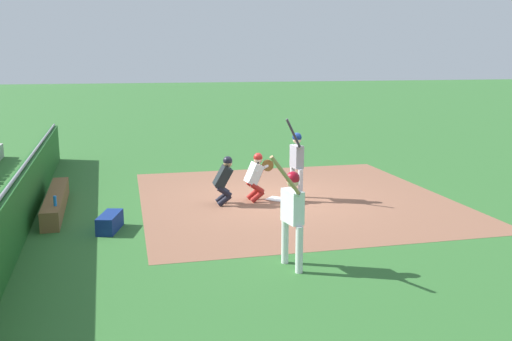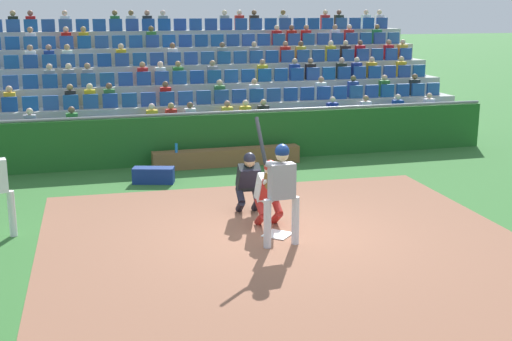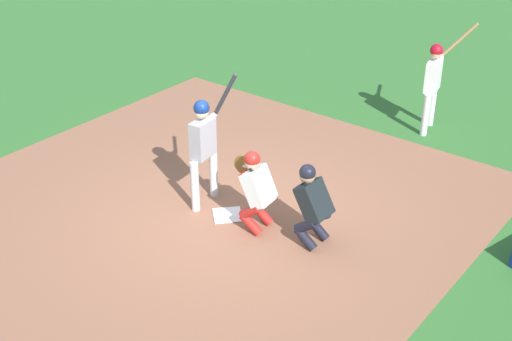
{
  "view_description": "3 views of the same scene",
  "coord_description": "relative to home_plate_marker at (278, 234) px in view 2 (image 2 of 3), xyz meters",
  "views": [
    {
      "loc": [
        13.63,
        -4.27,
        3.61
      ],
      "look_at": [
        0.26,
        -0.62,
        0.86
      ],
      "focal_mm": 39.01,
      "sensor_mm": 36.0,
      "label": 1
    },
    {
      "loc": [
        3.44,
        10.87,
        3.98
      ],
      "look_at": [
        0.37,
        -0.12,
        1.19
      ],
      "focal_mm": 47.25,
      "sensor_mm": 36.0,
      "label": 2
    },
    {
      "loc": [
        -7.04,
        -5.69,
        5.72
      ],
      "look_at": [
        -0.23,
        -0.71,
        1.13
      ],
      "focal_mm": 48.1,
      "sensor_mm": 36.0,
      "label": 3
    }
  ],
  "objects": [
    {
      "name": "ground_plane",
      "position": [
        0.0,
        0.0,
        -0.02
      ],
      "size": [
        160.0,
        160.0,
        0.0
      ],
      "primitive_type": "plane",
      "color": "#31692E"
    },
    {
      "name": "infield_dirt_patch",
      "position": [
        0.0,
        0.5,
        -0.01
      ],
      "size": [
        8.59,
        8.28,
        0.01
      ],
      "primitive_type": "cube",
      "rotation": [
        0.0,
        0.0,
        -0.03
      ],
      "color": "#8C5B44",
      "rests_on": "ground_plane"
    },
    {
      "name": "home_plate_marker",
      "position": [
        0.0,
        0.0,
        0.0
      ],
      "size": [
        0.62,
        0.62,
        0.02
      ],
      "primitive_type": "cube",
      "rotation": [
        0.0,
        0.0,
        0.79
      ],
      "color": "white",
      "rests_on": "infield_dirt_patch"
    },
    {
      "name": "batter_at_plate",
      "position": [
        0.11,
        0.53,
        1.09
      ],
      "size": [
        0.69,
        0.56,
        2.19
      ],
      "color": "silver",
      "rests_on": "ground_plane"
    },
    {
      "name": "catcher_crouching",
      "position": [
        0.01,
        -0.54,
        0.7
      ],
      "size": [
        0.48,
        0.73,
        1.29
      ],
      "color": "#AD231E",
      "rests_on": "ground_plane"
    },
    {
      "name": "home_plate_umpire",
      "position": [
        0.15,
        -1.42,
        0.67
      ],
      "size": [
        0.48,
        0.51,
        1.26
      ],
      "color": "black",
      "rests_on": "ground_plane"
    },
    {
      "name": "dugout_wall",
      "position": [
        0.0,
        -6.07,
        0.62
      ],
      "size": [
        15.95,
        0.24,
        1.33
      ],
      "color": "#1D5B1F",
      "rests_on": "ground_plane"
    },
    {
      "name": "dugout_bench",
      "position": [
        -0.37,
        -5.52,
        0.2
      ],
      "size": [
        3.8,
        0.4,
        0.44
      ],
      "primitive_type": "cube",
      "color": "brown",
      "rests_on": "ground_plane"
    },
    {
      "name": "water_bottle_on_bench",
      "position": [
        0.94,
        -5.42,
        0.54
      ],
      "size": [
        0.07,
        0.07,
        0.23
      ],
      "primitive_type": "cylinder",
      "color": "blue",
      "rests_on": "dugout_bench"
    },
    {
      "name": "equipment_duffel_bag",
      "position": [
        1.66,
        -4.27,
        0.17
      ],
      "size": [
        1.0,
        0.61,
        0.37
      ],
      "primitive_type": "cube",
      "rotation": [
        0.0,
        0.0,
        -0.29
      ],
      "color": "navy",
      "rests_on": "ground_plane"
    },
    {
      "name": "bleacher_stand",
      "position": [
        -0.0,
        -11.94,
        1.15
      ],
      "size": [
        18.18,
        6.15,
        3.85
      ],
      "color": "#A0A59D",
      "rests_on": "ground_plane"
    }
  ]
}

